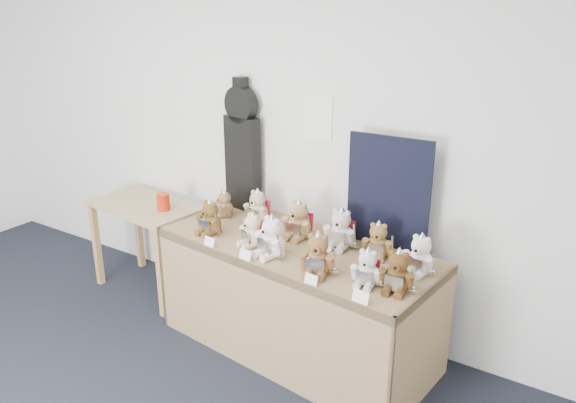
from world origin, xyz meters
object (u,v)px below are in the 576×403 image
Objects in this scene: teddy_front_end at (398,273)px; teddy_back_end at (420,256)px; red_cup at (163,202)px; teddy_front_far_left at (210,219)px; side_table at (146,218)px; teddy_back_left at (257,208)px; teddy_front_left at (253,231)px; teddy_back_right at (378,242)px; guitar_case at (242,147)px; teddy_front_centre at (271,238)px; teddy_back_centre_left at (298,221)px; teddy_back_centre_right at (341,230)px; teddy_front_right at (318,256)px; teddy_front_far_right at (367,269)px; display_table at (289,272)px; teddy_back_far_left at (224,205)px.

teddy_back_end is at bearing 79.06° from teddy_front_end.
teddy_front_far_left is (0.63, -0.19, 0.06)m from red_cup.
side_table is 3.62× the size of teddy_back_left.
teddy_front_left is 0.42m from teddy_back_left.
red_cup is at bearing 167.51° from teddy_front_end.
teddy_back_end is at bearing 5.83° from side_table.
teddy_front_left is at bearing -173.04° from teddy_back_right.
teddy_front_end is at bearing -11.66° from guitar_case.
guitar_case reaches higher than teddy_front_centre.
teddy_back_left is at bearing 169.77° from teddy_back_centre_left.
teddy_front_end reaches higher than teddy_front_far_left.
teddy_back_centre_right is at bearing 141.51° from teddy_front_end.
red_cup is at bearing -164.83° from teddy_back_left.
teddy_front_right is at bearing 9.59° from teddy_front_left.
red_cup is at bearing -169.61° from teddy_front_left.
teddy_front_far_right is 0.83× the size of teddy_back_centre_right.
teddy_back_centre_left is at bearing 145.66° from teddy_front_far_right.
red_cup is at bearing -179.24° from display_table.
teddy_back_end is (0.56, -0.08, -0.01)m from teddy_back_centre_right.
red_cup reaches higher than side_table.
teddy_back_centre_right is (-0.36, 0.38, 0.02)m from teddy_front_far_right.
teddy_front_right is at bearing -11.56° from red_cup.
teddy_front_end is (1.39, -0.06, 0.00)m from teddy_front_far_left.
teddy_back_right is at bearing 2.75° from red_cup.
teddy_front_end is at bearing 1.82° from teddy_front_far_right.
teddy_back_right is (1.12, 0.28, -0.00)m from teddy_front_far_left.
teddy_front_centre reaches higher than teddy_back_far_left.
teddy_front_far_left reaches higher than teddy_front_left.
teddy_front_right is 0.41m from teddy_back_centre_right.
teddy_back_left is at bearing -24.12° from guitar_case.
teddy_front_right is at bearing -27.99° from teddy_back_left.
teddy_front_far_right is (2.09, -0.30, 0.25)m from side_table.
teddy_front_left is at bearing -122.02° from teddy_back_centre_left.
guitar_case is at bearing 110.76° from teddy_back_far_left.
guitar_case reaches higher than teddy_back_end.
teddy_back_centre_left is 0.31m from teddy_back_centre_right.
teddy_back_end is at bearing -1.60° from teddy_back_centre_left.
teddy_front_centre is 1.11× the size of teddy_back_left.
teddy_back_far_left is at bearing 119.07° from teddy_front_far_left.
teddy_front_far_left is 0.98× the size of teddy_front_end.
teddy_front_end reaches higher than display_table.
teddy_front_far_right is at bearing -50.30° from teddy_back_centre_right.
teddy_back_far_left is at bearing 141.32° from teddy_front_right.
display_table is at bearing 9.42° from teddy_back_far_left.
teddy_back_end reaches higher than red_cup.
display_table is 0.34m from teddy_back_centre_left.
red_cup is at bearing -139.82° from teddy_back_far_left.
teddy_back_centre_left is 1.34× the size of teddy_back_far_left.
teddy_back_end is (0.82, 0.13, 0.28)m from display_table.
teddy_back_right is at bearing 42.22° from teddy_front_left.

